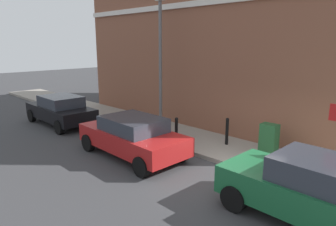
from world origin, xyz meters
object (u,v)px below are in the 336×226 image
Objects in this scene: car_red at (132,136)px; bollard_far_kerb at (176,130)px; car_green at (315,191)px; lamppost at (160,58)px; car_black at (61,110)px; bollard_near_cabinet at (227,130)px; utility_cabinet at (269,142)px.

car_red reaches higher than bollard_far_kerb.
car_green is 0.71× the size of lamppost.
car_black is 0.74× the size of lamppost.
bollard_far_kerb is at bearing -103.11° from car_red.
car_green is 3.91× the size of bollard_near_cabinet.
bollard_near_cabinet is at bearing -32.92° from car_green.
car_red is 1.83m from bollard_far_kerb.
car_green is 3.91× the size of bollard_far_kerb.
car_green reaches higher than bollard_far_kerb.
car_green is 3.53× the size of utility_cabinet.
car_black is 8.25m from bollard_near_cabinet.
car_red is 4.09× the size of bollard_near_cabinet.
lamppost is at bearing -145.71° from car_black.
bollard_far_kerb is (-1.28, 1.42, 0.00)m from bollard_near_cabinet.
utility_cabinet reaches higher than bollard_far_kerb.
bollard_near_cabinet is at bearing 86.70° from utility_cabinet.
car_red is at bearing 165.86° from bollard_far_kerb.
bollard_near_cabinet is 1.92m from bollard_far_kerb.
utility_cabinet is 1.11× the size of bollard_far_kerb.
car_red is 4.09× the size of bollard_far_kerb.
car_green is 5.05m from bollard_near_cabinet.
car_black is 5.63m from lamppost.
utility_cabinet is at bearing -46.96° from car_green.
car_black reaches higher than utility_cabinet.
lamppost reaches higher than utility_cabinet.
car_black is 4.05× the size of bollard_far_kerb.
lamppost reaches higher than bollard_near_cabinet.
utility_cabinet is 1.74m from bollard_near_cabinet.
car_red is at bearing 148.52° from bollard_near_cabinet.
car_black is at bearing 103.95° from bollard_far_kerb.
car_green is at bearing -124.13° from bollard_near_cabinet.
bollard_far_kerb is at bearing -165.73° from car_black.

